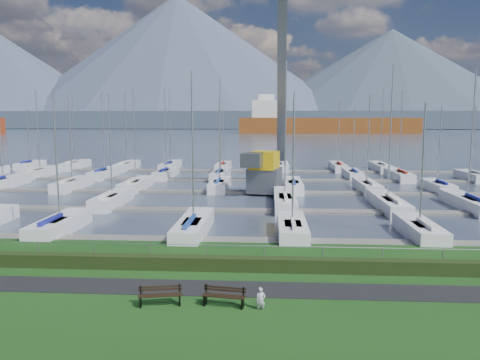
# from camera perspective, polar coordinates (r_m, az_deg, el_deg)

# --- Properties ---
(path) EXTENTS (160.00, 2.00, 0.04)m
(path) POSITION_cam_1_polar(r_m,az_deg,el_deg) (21.94, -2.52, -13.07)
(path) COLOR black
(path) RESTS_ON grass
(water) EXTENTS (800.00, 540.00, 0.20)m
(water) POSITION_cam_1_polar(r_m,az_deg,el_deg) (283.52, 3.16, 6.01)
(water) COLOR #3E475B
(hedge) EXTENTS (80.00, 0.70, 0.70)m
(hedge) POSITION_cam_1_polar(r_m,az_deg,el_deg) (24.27, -1.87, -10.15)
(hedge) COLOR black
(hedge) RESTS_ON grass
(fence) EXTENTS (80.00, 0.04, 0.04)m
(fence) POSITION_cam_1_polar(r_m,az_deg,el_deg) (24.40, -1.79, -7.97)
(fence) COLOR gray
(fence) RESTS_ON grass
(foothill) EXTENTS (900.00, 80.00, 12.00)m
(foothill) POSITION_cam_1_polar(r_m,az_deg,el_deg) (353.41, 3.26, 7.37)
(foothill) COLOR #41505F
(foothill) RESTS_ON water
(mountains) EXTENTS (1190.00, 360.00, 115.00)m
(mountains) POSITION_cam_1_polar(r_m,az_deg,el_deg) (429.81, 4.38, 12.84)
(mountains) COLOR #48546A
(mountains) RESTS_ON water
(docks) EXTENTS (90.00, 41.60, 0.25)m
(docks) POSITION_cam_1_polar(r_m,az_deg,el_deg) (50.09, 1.01, -1.52)
(docks) COLOR slate
(docks) RESTS_ON water
(bench_left) EXTENTS (1.85, 0.75, 0.85)m
(bench_left) POSITION_cam_1_polar(r_m,az_deg,el_deg) (20.29, -9.69, -13.71)
(bench_left) COLOR black
(bench_left) RESTS_ON grass
(bench_right) EXTENTS (1.84, 0.69, 0.85)m
(bench_right) POSITION_cam_1_polar(r_m,az_deg,el_deg) (19.94, -1.96, -13.99)
(bench_right) COLOR black
(bench_right) RESTS_ON grass
(person) EXTENTS (0.44, 0.34, 1.08)m
(person) POSITION_cam_1_polar(r_m,az_deg,el_deg) (19.58, 2.54, -14.04)
(person) COLOR #B6B6BD
(person) RESTS_ON grass
(crane) EXTENTS (4.88, 13.40, 22.35)m
(crane) POSITION_cam_1_polar(r_m,az_deg,el_deg) (50.11, 3.56, 4.85)
(crane) COLOR slate
(crane) RESTS_ON water
(cargo_ship_mid) EXTENTS (89.81, 22.63, 21.50)m
(cargo_ship_mid) POSITION_cam_1_polar(r_m,az_deg,el_deg) (240.04, 9.58, 6.58)
(cargo_ship_mid) COLOR brown
(cargo_ship_mid) RESTS_ON water
(sailboat_fleet) EXTENTS (76.04, 50.37, 13.51)m
(sailboat_fleet) POSITION_cam_1_polar(r_m,az_deg,el_deg) (52.82, -2.45, 5.11)
(sailboat_fleet) COLOR maroon
(sailboat_fleet) RESTS_ON water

